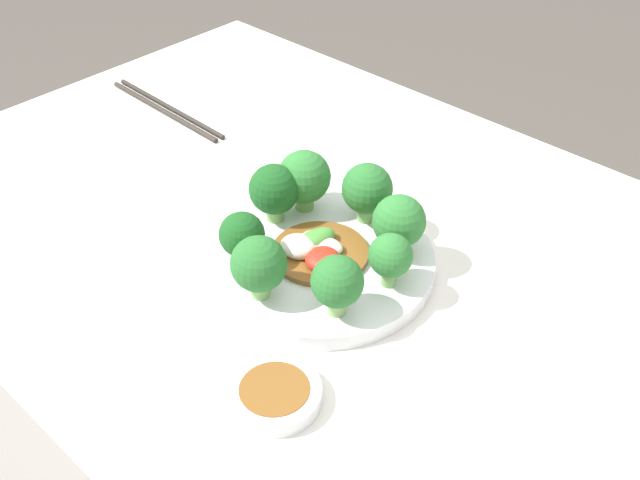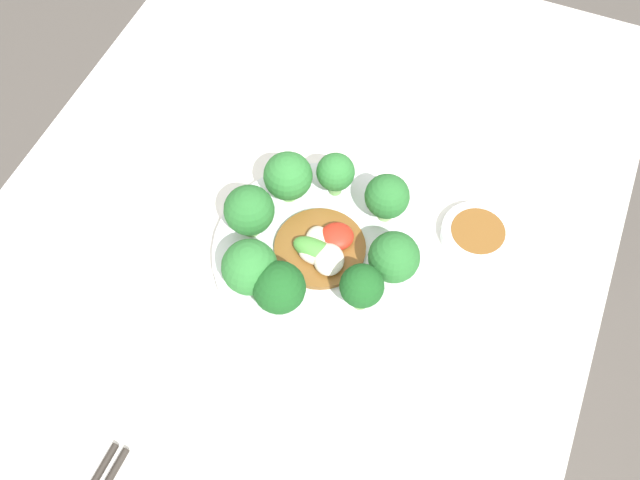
# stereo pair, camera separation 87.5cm
# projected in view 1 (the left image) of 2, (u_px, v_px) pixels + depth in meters

# --- Properties ---
(table) EXTENTS (1.07, 0.70, 0.73)m
(table) POSITION_uv_depth(u_px,v_px,m) (326.00, 443.00, 1.05)
(table) COLOR silver
(table) RESTS_ON ground_plane
(plate) EXTENTS (0.24, 0.24, 0.02)m
(plate) POSITION_uv_depth(u_px,v_px,m) (320.00, 262.00, 0.79)
(plate) COLOR silver
(plate) RESTS_ON table
(broccoli_south) EXTENTS (0.06, 0.06, 0.07)m
(broccoli_south) POSITION_uv_depth(u_px,v_px,m) (367.00, 189.00, 0.80)
(broccoli_south) COLOR #70A356
(broccoli_south) RESTS_ON plate
(broccoli_east) EXTENTS (0.06, 0.06, 0.07)m
(broccoli_east) POSITION_uv_depth(u_px,v_px,m) (274.00, 190.00, 0.81)
(broccoli_east) COLOR #7AAD5B
(broccoli_east) RESTS_ON plate
(broccoli_southeast) EXTENTS (0.06, 0.06, 0.07)m
(broccoli_southeast) POSITION_uv_depth(u_px,v_px,m) (304.00, 178.00, 0.82)
(broccoli_southeast) COLOR #70A356
(broccoli_southeast) RESTS_ON plate
(broccoli_north) EXTENTS (0.06, 0.06, 0.07)m
(broccoli_north) POSITION_uv_depth(u_px,v_px,m) (259.00, 265.00, 0.71)
(broccoli_north) COLOR #89B76B
(broccoli_north) RESTS_ON plate
(broccoli_west) EXTENTS (0.04, 0.04, 0.06)m
(broccoli_west) POSITION_uv_depth(u_px,v_px,m) (391.00, 256.00, 0.72)
(broccoli_west) COLOR #70A356
(broccoli_west) RESTS_ON plate
(broccoli_northwest) EXTENTS (0.05, 0.05, 0.06)m
(broccoli_northwest) POSITION_uv_depth(u_px,v_px,m) (337.00, 282.00, 0.69)
(broccoli_northwest) COLOR #89B76B
(broccoli_northwest) RESTS_ON plate
(broccoli_southwest) EXTENTS (0.06, 0.06, 0.07)m
(broccoli_southwest) POSITION_uv_depth(u_px,v_px,m) (399.00, 222.00, 0.76)
(broccoli_southwest) COLOR #7AAD5B
(broccoli_southwest) RESTS_ON plate
(broccoli_northeast) EXTENTS (0.05, 0.05, 0.06)m
(broccoli_northeast) POSITION_uv_depth(u_px,v_px,m) (242.00, 236.00, 0.74)
(broccoli_northeast) COLOR #7AAD5B
(broccoli_northeast) RESTS_ON plate
(stirfry_center) EXTENTS (0.10, 0.10, 0.02)m
(stirfry_center) POSITION_uv_depth(u_px,v_px,m) (315.00, 249.00, 0.77)
(stirfry_center) COLOR brown
(stirfry_center) RESTS_ON plate
(chopsticks) EXTENTS (0.23, 0.02, 0.01)m
(chopsticks) POSITION_uv_depth(u_px,v_px,m) (167.00, 109.00, 1.05)
(chopsticks) COLOR #2D2823
(chopsticks) RESTS_ON table
(sauce_dish) EXTENTS (0.08, 0.08, 0.02)m
(sauce_dish) POSITION_uv_depth(u_px,v_px,m) (275.00, 394.00, 0.65)
(sauce_dish) COLOR silver
(sauce_dish) RESTS_ON table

